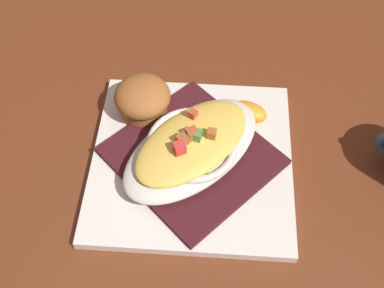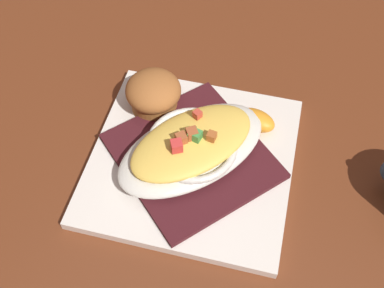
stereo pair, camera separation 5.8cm
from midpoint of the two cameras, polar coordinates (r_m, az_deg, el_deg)
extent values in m
plane|color=brown|center=(0.62, -2.69, -2.51)|extent=(2.60, 2.60, 0.00)
cube|color=white|center=(0.61, -2.72, -2.17)|extent=(0.31, 0.31, 0.01)
cube|color=#42161B|center=(0.60, -2.75, -1.63)|extent=(0.25, 0.24, 0.01)
ellipsoid|color=silver|center=(0.59, -2.82, -0.72)|extent=(0.20, 0.23, 0.03)
torus|color=silver|center=(0.58, -2.86, -0.20)|extent=(0.16, 0.16, 0.01)
ellipsoid|color=#EEC24E|center=(0.58, -2.87, 0.04)|extent=(0.16, 0.19, 0.02)
cube|color=green|center=(0.57, -2.98, 1.36)|extent=(0.02, 0.02, 0.01)
cube|color=red|center=(0.57, -3.08, 0.95)|extent=(0.01, 0.01, 0.01)
cube|color=#B15B28|center=(0.57, -0.53, 1.08)|extent=(0.01, 0.01, 0.01)
cube|color=#AA552D|center=(0.56, -4.14, 0.30)|extent=(0.02, 0.02, 0.01)
cube|color=red|center=(0.55, -4.54, -0.68)|extent=(0.02, 0.02, 0.01)
cube|color=#AD552D|center=(0.57, -2.98, 1.04)|extent=(0.02, 0.02, 0.01)
cube|color=#C94432|center=(0.59, -2.73, 3.50)|extent=(0.01, 0.01, 0.01)
cube|color=#449545|center=(0.57, -2.30, 1.16)|extent=(0.01, 0.01, 0.01)
cylinder|color=#A1602B|center=(0.65, -8.45, 4.33)|extent=(0.06, 0.06, 0.02)
ellipsoid|color=#9F5D2C|center=(0.63, -8.68, 5.56)|extent=(0.08, 0.08, 0.04)
ellipsoid|color=#4C0F23|center=(0.63, -8.79, 6.15)|extent=(0.03, 0.03, 0.01)
ellipsoid|color=#521457|center=(0.65, 3.57, 3.71)|extent=(0.06, 0.05, 0.01)
ellipsoid|color=orange|center=(0.64, 4.20, 3.73)|extent=(0.05, 0.03, 0.02)
camera|label=1|loc=(0.03, -92.87, -4.05)|focal=43.98mm
camera|label=2|loc=(0.03, 87.13, 4.05)|focal=43.98mm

